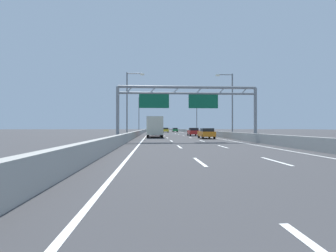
{
  "coord_description": "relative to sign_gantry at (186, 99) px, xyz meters",
  "views": [
    {
      "loc": [
        -3.94,
        0.95,
        1.59
      ],
      "look_at": [
        -0.32,
        62.67,
        1.94
      ],
      "focal_mm": 27.05,
      "sensor_mm": 36.0,
      "label": 1
    }
  ],
  "objects": [
    {
      "name": "lane_dash_left_8",
      "position": [
        -1.57,
        45.8,
        -4.81
      ],
      "size": [
        0.16,
        3.0,
        0.01
      ],
      "primitive_type": "cube",
      "color": "white",
      "rests_on": "ground_plane"
    },
    {
      "name": "lane_dash_right_15",
      "position": [
        2.03,
        108.8,
        -4.81
      ],
      "size": [
        0.16,
        3.0,
        0.01
      ],
      "primitive_type": "cube",
      "color": "white",
      "rests_on": "ground_plane"
    },
    {
      "name": "lane_dash_right_9",
      "position": [
        2.03,
        54.8,
        -4.81
      ],
      "size": [
        0.16,
        3.0,
        0.01
      ],
      "primitive_type": "cube",
      "color": "white",
      "rests_on": "ground_plane"
    },
    {
      "name": "sign_gantry",
      "position": [
        0.0,
        0.0,
        0.0
      ],
      "size": [
        16.24,
        0.36,
        6.36
      ],
      "color": "gray",
      "rests_on": "ground_plane"
    },
    {
      "name": "barrier_right",
      "position": [
        7.13,
        80.3,
        -4.34
      ],
      "size": [
        0.45,
        220.0,
        0.95
      ],
      "color": "#9E9E99",
      "rests_on": "ground_plane"
    },
    {
      "name": "lane_dash_left_2",
      "position": [
        -1.57,
        -8.2,
        -4.81
      ],
      "size": [
        0.16,
        3.0,
        0.01
      ],
      "primitive_type": "cube",
      "color": "white",
      "rests_on": "ground_plane"
    },
    {
      "name": "orange_car",
      "position": [
        3.87,
        6.89,
        -4.05
      ],
      "size": [
        1.81,
        4.18,
        1.48
      ],
      "color": "orange",
      "rests_on": "ground_plane"
    },
    {
      "name": "edge_line_right",
      "position": [
        5.48,
        58.3,
        -4.81
      ],
      "size": [
        0.16,
        176.0,
        0.01
      ],
      "primitive_type": "cube",
      "color": "white",
      "rests_on": "ground_plane"
    },
    {
      "name": "lane_dash_left_17",
      "position": [
        -1.57,
        126.8,
        -4.81
      ],
      "size": [
        0.16,
        3.0,
        0.01
      ],
      "primitive_type": "cube",
      "color": "white",
      "rests_on": "ground_plane"
    },
    {
      "name": "streetlamp_left_mid",
      "position": [
        -7.23,
        7.8,
        0.58
      ],
      "size": [
        2.58,
        0.28,
        9.5
      ],
      "color": "slate",
      "rests_on": "ground_plane"
    },
    {
      "name": "lane_dash_left_14",
      "position": [
        -1.57,
        99.8,
        -4.81
      ],
      "size": [
        0.16,
        3.0,
        0.01
      ],
      "primitive_type": "cube",
      "color": "white",
      "rests_on": "ground_plane"
    },
    {
      "name": "yellow_car",
      "position": [
        0.27,
        51.91,
        -4.05
      ],
      "size": [
        1.75,
        4.45,
        1.5
      ],
      "color": "yellow",
      "rests_on": "ground_plane"
    },
    {
      "name": "silver_car",
      "position": [
        -3.19,
        23.99,
        -4.03
      ],
      "size": [
        1.8,
        4.63,
        1.55
      ],
      "color": "#A8ADB2",
      "rests_on": "ground_plane"
    },
    {
      "name": "lane_dash_left_5",
      "position": [
        -1.57,
        18.8,
        -4.81
      ],
      "size": [
        0.16,
        3.0,
        0.01
      ],
      "primitive_type": "cube",
      "color": "white",
      "rests_on": "ground_plane"
    },
    {
      "name": "white_car",
      "position": [
        -3.58,
        65.23,
        -4.1
      ],
      "size": [
        1.83,
        4.26,
        1.35
      ],
      "color": "silver",
      "rests_on": "ground_plane"
    },
    {
      "name": "lane_dash_right_7",
      "position": [
        2.03,
        36.8,
        -4.81
      ],
      "size": [
        0.16,
        3.0,
        0.01
      ],
      "primitive_type": "cube",
      "color": "white",
      "rests_on": "ground_plane"
    },
    {
      "name": "edge_line_left",
      "position": [
        -5.02,
        58.3,
        -4.81
      ],
      "size": [
        0.16,
        176.0,
        0.01
      ],
      "primitive_type": "cube",
      "color": "white",
      "rests_on": "ground_plane"
    },
    {
      "name": "streetlamp_right_mid",
      "position": [
        7.7,
        7.8,
        0.58
      ],
      "size": [
        2.58,
        0.28,
        9.5
      ],
      "color": "slate",
      "rests_on": "ground_plane"
    },
    {
      "name": "ground_plane",
      "position": [
        0.23,
        70.3,
        -4.81
      ],
      "size": [
        260.0,
        260.0,
        0.0
      ],
      "primitive_type": "plane",
      "color": "#38383A"
    },
    {
      "name": "lane_dash_left_9",
      "position": [
        -1.57,
        54.8,
        -4.81
      ],
      "size": [
        0.16,
        3.0,
        0.01
      ],
      "primitive_type": "cube",
      "color": "white",
      "rests_on": "ground_plane"
    },
    {
      "name": "lane_dash_right_1",
      "position": [
        2.03,
        -17.2,
        -4.81
      ],
      "size": [
        0.16,
        3.0,
        0.01
      ],
      "primitive_type": "cube",
      "color": "white",
      "rests_on": "ground_plane"
    },
    {
      "name": "lane_dash_left_3",
      "position": [
        -1.57,
        0.8,
        -4.81
      ],
      "size": [
        0.16,
        3.0,
        0.01
      ],
      "primitive_type": "cube",
      "color": "white",
      "rests_on": "ground_plane"
    },
    {
      "name": "lane_dash_left_15",
      "position": [
        -1.57,
        108.8,
        -4.81
      ],
      "size": [
        0.16,
        3.0,
        0.01
      ],
      "primitive_type": "cube",
      "color": "white",
      "rests_on": "ground_plane"
    },
    {
      "name": "lane_dash_left_16",
      "position": [
        -1.57,
        117.8,
        -4.81
      ],
      "size": [
        0.16,
        3.0,
        0.01
      ],
      "primitive_type": "cube",
      "color": "white",
      "rests_on": "ground_plane"
    },
    {
      "name": "lane_dash_left_1",
      "position": [
        -1.57,
        -17.2,
        -4.81
      ],
      "size": [
        0.16,
        3.0,
        0.01
      ],
      "primitive_type": "cube",
      "color": "white",
      "rests_on": "ground_plane"
    },
    {
      "name": "lane_dash_right_14",
      "position": [
        2.03,
        99.8,
        -4.81
      ],
      "size": [
        0.16,
        3.0,
        0.01
      ],
      "primitive_type": "cube",
      "color": "white",
      "rests_on": "ground_plane"
    },
    {
      "name": "lane_dash_right_5",
      "position": [
        2.03,
        18.8,
        -4.81
      ],
      "size": [
        0.16,
        3.0,
        0.01
      ],
      "primitive_type": "cube",
      "color": "white",
      "rests_on": "ground_plane"
    },
    {
      "name": "lane_dash_right_13",
      "position": [
        2.03,
        90.8,
        -4.81
      ],
      "size": [
        0.16,
        3.0,
        0.01
      ],
      "primitive_type": "cube",
      "color": "white",
      "rests_on": "ground_plane"
    },
    {
      "name": "red_car",
      "position": [
        3.86,
        18.72,
        -4.04
      ],
      "size": [
        1.77,
        4.28,
        1.51
      ],
      "color": "red",
      "rests_on": "ground_plane"
    },
    {
      "name": "lane_dash_right_16",
      "position": [
        2.03,
        117.8,
        -4.81
      ],
      "size": [
        0.16,
        3.0,
        0.01
      ],
      "primitive_type": "cube",
      "color": "white",
      "rests_on": "ground_plane"
    },
    {
      "name": "lane_dash_right_12",
      "position": [
        2.03,
        81.8,
        -4.81
      ],
      "size": [
        0.16,
        3.0,
        0.01
      ],
      "primitive_type": "cube",
      "color": "white",
      "rests_on": "ground_plane"
    },
    {
      "name": "lane_dash_left_6",
      "position": [
        -1.57,
        27.8,
        -4.81
      ],
      "size": [
        0.16,
        3.0,
        0.01
      ],
      "primitive_type": "cube",
      "color": "white",
      "rests_on": "ground_plane"
    },
    {
      "name": "lane_dash_right_10",
      "position": [
        2.03,
        63.8,
        -4.81
      ],
      "size": [
        0.16,
        3.0,
        0.01
      ],
      "primitive_type": "cube",
      "color": "white",
      "rests_on": "ground_plane"
    },
    {
      "name": "lane_dash_left_4",
      "position": [
        -1.57,
        9.8,
        -4.81
      ],
      "size": [
        0.16,
        3.0,
        0.01
      ],
      "primitive_type": "cube",
      "color": "white",
      "rests_on": "ground_plane"
    },
    {
      "name": "streetlamp_left_far",
      "position": [
        -7.23,
        38.24,
        0.58
      ],
      "size": [
        2.58,
        0.28,
        9.5
      ],
      "color": "slate",
      "rests_on": "ground_plane"
    },
    {
      "name": "lane_dash_right_6",
      "position": [
        2.03,
        27.8,
        -4.81
      ],
      "size": [
        0.16,
        3.0,
        0.01
      ],
      "primitive_type": "cube",
      "color": "white",
      "rests_on": "ground_plane"
    },
    {
      "name": "lane_dash_right_4",
      "position": [
        2.03,
        9.8,
        -4.81
      ],
      "size": [
        0.16,
        3.0,
        0.01
      ],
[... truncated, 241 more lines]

